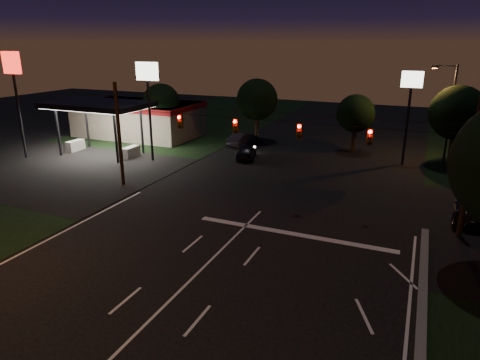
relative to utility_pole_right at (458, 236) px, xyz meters
The scene contains 17 objects.
ground 19.21m from the utility_pole_right, 128.66° to the right, with size 140.00×140.00×0.00m, color black.
cross_street_left 32.02m from the utility_pole_right, behind, with size 20.00×16.00×0.02m, color black.
stop_bar 9.66m from the utility_pole_right, 158.75° to the right, with size 12.00×0.50×0.01m, color silver.
utility_pole_right is the anchor object (origin of this frame).
utility_pole_left 24.00m from the utility_pole_right, behind, with size 0.28×0.28×8.00m, color black.
signal_span 13.20m from the utility_pole_right, behind, with size 24.00×0.40×1.56m.
gas_station 37.27m from the utility_pole_right, 155.56° to the left, with size 14.20×16.10×5.25m.
pole_sign_left_near 27.82m from the utility_pole_right, 164.93° to the left, with size 2.20×0.30×9.10m.
pole_sign_left_far 38.87m from the utility_pole_right, behind, with size 2.00×0.30×10.00m.
pole_sign_right 16.73m from the utility_pole_right, 104.93° to the left, with size 1.80×0.30×8.40m.
street_light_right_far 17.81m from the utility_pole_right, 92.57° to the left, with size 2.20×0.35×9.00m.
tree_far_a 33.84m from the utility_pole_right, 153.24° to the left, with size 4.20×4.20×6.42m.
tree_far_b 28.04m from the utility_pole_right, 136.25° to the left, with size 4.60×4.60×6.98m.
tree_far_c 20.58m from the utility_pole_right, 116.39° to the left, with size 3.80×3.80×5.86m.
tree_far_d 16.84m from the utility_pole_right, 89.92° to the left, with size 4.80×4.80×7.30m.
car_oncoming_a 21.24m from the utility_pole_right, 148.22° to the left, with size 1.66×4.13×1.41m, color black.
car_oncoming_b 26.25m from the utility_pole_right, 141.83° to the left, with size 1.51×4.33×1.43m, color black.
Camera 1 is at (9.24, -10.94, 10.84)m, focal length 32.00 mm.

